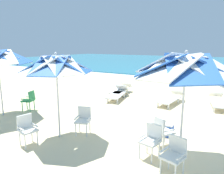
% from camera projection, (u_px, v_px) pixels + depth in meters
% --- Properties ---
extents(ground_plane, '(80.00, 80.00, 0.00)m').
position_uv_depth(ground_plane, '(180.00, 123.00, 7.73)').
color(ground_plane, beige).
extents(surf_foam, '(80.00, 0.70, 0.01)m').
position_uv_depth(surf_foam, '(212.00, 82.00, 16.30)').
color(surf_foam, white).
rests_on(surf_foam, ground).
extents(beach_umbrella_0, '(2.47, 2.47, 2.69)m').
position_uv_depth(beach_umbrella_0, '(186.00, 67.00, 4.78)').
color(beach_umbrella_0, silver).
rests_on(beach_umbrella_0, ground).
extents(plastic_chair_0, '(0.61, 0.62, 0.87)m').
position_uv_depth(plastic_chair_0, '(162.00, 130.00, 5.81)').
color(plastic_chair_0, white).
rests_on(plastic_chair_0, ground).
extents(plastic_chair_1, '(0.53, 0.56, 0.87)m').
position_uv_depth(plastic_chair_1, '(174.00, 154.00, 4.56)').
color(plastic_chair_1, white).
rests_on(plastic_chair_1, ground).
extents(plastic_chair_2, '(0.51, 0.54, 0.87)m').
position_uv_depth(plastic_chair_2, '(151.00, 139.00, 5.29)').
color(plastic_chair_2, white).
rests_on(plastic_chair_2, ground).
extents(beach_umbrella_1, '(2.11, 2.11, 2.61)m').
position_uv_depth(beach_umbrella_1, '(56.00, 65.00, 6.13)').
color(beach_umbrella_1, silver).
rests_on(beach_umbrella_1, ground).
extents(plastic_chair_3, '(0.57, 0.59, 0.87)m').
position_uv_depth(plastic_chair_3, '(83.00, 119.00, 6.72)').
color(plastic_chair_3, white).
rests_on(plastic_chair_3, ground).
extents(plastic_chair_4, '(0.55, 0.53, 0.87)m').
position_uv_depth(plastic_chair_4, '(27.00, 128.00, 5.98)').
color(plastic_chair_4, white).
rests_on(plastic_chair_4, ground).
extents(plastic_chair_5, '(0.59, 0.57, 0.87)m').
position_uv_depth(plastic_chair_5, '(29.00, 99.00, 9.12)').
color(plastic_chair_5, '#2D8C4C').
rests_on(plastic_chair_5, ground).
extents(sun_lounger_0, '(1.06, 2.23, 0.62)m').
position_uv_depth(sun_lounger_0, '(218.00, 101.00, 9.67)').
color(sun_lounger_0, white).
rests_on(sun_lounger_0, ground).
extents(sun_lounger_1, '(0.81, 2.19, 0.62)m').
position_uv_depth(sun_lounger_1, '(170.00, 98.00, 10.23)').
color(sun_lounger_1, white).
rests_on(sun_lounger_1, ground).
extents(sun_lounger_2, '(1.08, 2.23, 0.62)m').
position_uv_depth(sun_lounger_2, '(117.00, 94.00, 11.18)').
color(sun_lounger_2, white).
rests_on(sun_lounger_2, ground).
extents(sun_lounger_3, '(0.88, 2.21, 0.62)m').
position_uv_depth(sun_lounger_3, '(121.00, 90.00, 12.19)').
color(sun_lounger_3, white).
rests_on(sun_lounger_3, ground).
extents(cooler_box, '(0.50, 0.34, 0.40)m').
position_uv_depth(cooler_box, '(165.00, 129.00, 6.65)').
color(cooler_box, blue).
rests_on(cooler_box, ground).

